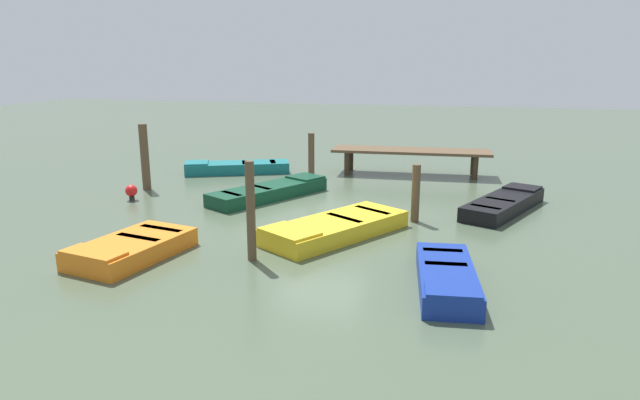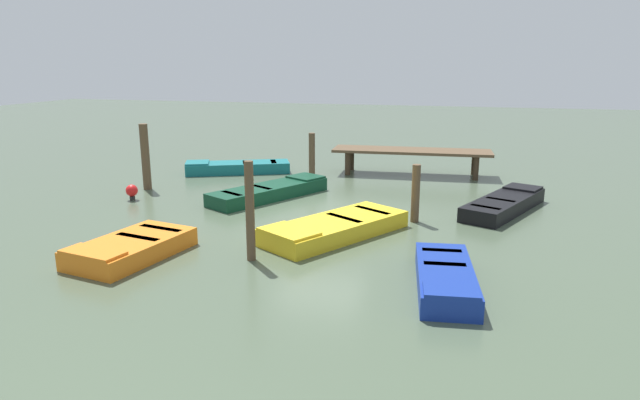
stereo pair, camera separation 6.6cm
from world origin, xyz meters
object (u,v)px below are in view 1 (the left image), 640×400
at_px(mooring_piling_far_left, 311,156).
at_px(mooring_piling_near_left, 251,212).
at_px(dock_segment, 411,153).
at_px(rowboat_blue, 446,277).
at_px(mooring_piling_near_right, 416,193).
at_px(mooring_piling_center, 145,157).
at_px(rowboat_orange, 131,248).
at_px(marker_buoy, 131,191).
at_px(rowboat_dark_green, 270,191).
at_px(rowboat_yellow, 335,227).
at_px(rowboat_black, 504,203).
at_px(rowboat_teal, 236,167).

bearing_deg(mooring_piling_far_left, mooring_piling_near_left, -82.75).
bearing_deg(dock_segment, rowboat_blue, -83.92).
bearing_deg(mooring_piling_near_right, mooring_piling_center, 170.07).
xyz_separation_m(rowboat_orange, marker_buoy, (-2.93, 4.47, 0.07)).
relative_size(rowboat_dark_green, rowboat_yellow, 1.03).
relative_size(rowboat_orange, mooring_piling_near_right, 1.88).
bearing_deg(mooring_piling_center, mooring_piling_near_right, -9.93).
relative_size(rowboat_yellow, rowboat_black, 1.04).
distance_m(rowboat_blue, marker_buoy, 10.54).
distance_m(dock_segment, rowboat_yellow, 8.10).
height_order(rowboat_teal, mooring_piling_near_right, mooring_piling_near_right).
height_order(rowboat_orange, rowboat_blue, same).
bearing_deg(mooring_piling_near_left, mooring_piling_center, 137.43).
bearing_deg(rowboat_dark_green, mooring_piling_near_right, -79.45).
bearing_deg(rowboat_blue, rowboat_yellow, -140.19).
relative_size(dock_segment, mooring_piling_far_left, 3.55).
bearing_deg(marker_buoy, rowboat_orange, -56.76).
bearing_deg(mooring_piling_near_right, mooring_piling_near_left, -128.68).
relative_size(mooring_piling_near_left, mooring_piling_center, 0.99).
distance_m(rowboat_teal, marker_buoy, 4.99).
xyz_separation_m(rowboat_yellow, rowboat_blue, (2.74, -2.57, 0.00)).
xyz_separation_m(dock_segment, mooring_piling_near_left, (-2.30, -10.09, 0.24)).
height_order(dock_segment, rowboat_teal, dock_segment).
bearing_deg(mooring_piling_center, rowboat_dark_green, -1.16).
xyz_separation_m(rowboat_teal, mooring_piling_near_right, (7.19, -4.91, 0.55)).
relative_size(rowboat_blue, mooring_piling_near_right, 1.94).
relative_size(dock_segment, rowboat_orange, 2.04).
relative_size(rowboat_black, rowboat_blue, 1.30).
distance_m(rowboat_teal, mooring_piling_near_right, 8.72).
bearing_deg(dock_segment, mooring_piling_far_left, -157.60).
relative_size(mooring_piling_far_left, marker_buoy, 3.44).
bearing_deg(marker_buoy, mooring_piling_near_left, -35.65).
distance_m(dock_segment, rowboat_orange, 11.70).
height_order(rowboat_teal, mooring_piling_far_left, mooring_piling_far_left).
bearing_deg(dock_segment, mooring_piling_near_right, -86.37).
distance_m(rowboat_dark_green, rowboat_yellow, 4.31).
height_order(rowboat_black, mooring_piling_far_left, mooring_piling_far_left).
bearing_deg(mooring_piling_far_left, rowboat_yellow, -69.42).
bearing_deg(dock_segment, marker_buoy, -145.09).
xyz_separation_m(rowboat_blue, mooring_piling_near_right, (-0.99, 4.33, 0.55)).
xyz_separation_m(rowboat_teal, mooring_piling_far_left, (3.04, -0.28, 0.61)).
distance_m(rowboat_blue, mooring_piling_near_left, 4.18).
height_order(rowboat_orange, mooring_piling_near_left, mooring_piling_near_left).
height_order(rowboat_dark_green, rowboat_black, same).
bearing_deg(mooring_piling_near_left, mooring_piling_near_right, 51.32).
distance_m(rowboat_black, rowboat_orange, 10.04).
bearing_deg(mooring_piling_far_left, marker_buoy, -134.34).
height_order(rowboat_dark_green, marker_buoy, marker_buoy).
xyz_separation_m(dock_segment, rowboat_yellow, (-0.98, -8.02, -0.62)).
relative_size(dock_segment, mooring_piling_near_right, 3.82).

